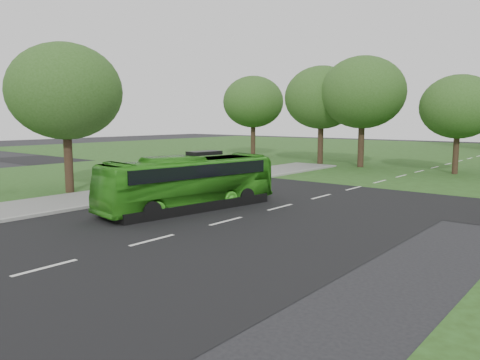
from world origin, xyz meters
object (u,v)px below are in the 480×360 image
(tree_park_c, at_px, (459,107))
(tree_side_near, at_px, (65,92))
(tree_park_a, at_px, (321,98))
(tree_park_f, at_px, (253,102))
(bus, at_px, (189,183))
(tree_park_b, at_px, (363,93))

(tree_park_c, relative_size, tree_side_near, 0.89)
(tree_park_a, bearing_deg, tree_park_c, -2.67)
(tree_park_a, xyz_separation_m, tree_side_near, (-2.68, -24.48, -0.39))
(tree_park_f, xyz_separation_m, bus, (16.44, -26.17, -4.82))
(tree_park_a, bearing_deg, tree_park_f, 165.50)
(tree_park_c, distance_m, bus, 24.04)
(tree_park_b, xyz_separation_m, tree_side_near, (-6.94, -24.15, -0.71))
(tree_park_a, bearing_deg, tree_park_b, -4.49)
(bus, bearing_deg, tree_side_near, -165.48)
(tree_park_c, bearing_deg, tree_park_f, 171.89)
(tree_park_a, relative_size, tree_side_near, 1.07)
(tree_park_a, height_order, bus, tree_park_a)
(tree_park_b, xyz_separation_m, bus, (2.09, -23.22, -5.25))
(tree_park_f, relative_size, tree_side_near, 1.05)
(tree_park_a, height_order, tree_park_c, tree_park_a)
(tree_park_b, height_order, tree_park_f, tree_park_b)
(tree_park_f, distance_m, bus, 31.28)
(bus, bearing_deg, tree_park_b, 103.79)
(tree_side_near, bearing_deg, tree_park_b, 73.96)
(tree_side_near, distance_m, bus, 10.15)
(tree_park_a, xyz_separation_m, tree_park_b, (4.26, -0.33, 0.31))
(tree_park_a, height_order, tree_park_b, tree_park_b)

